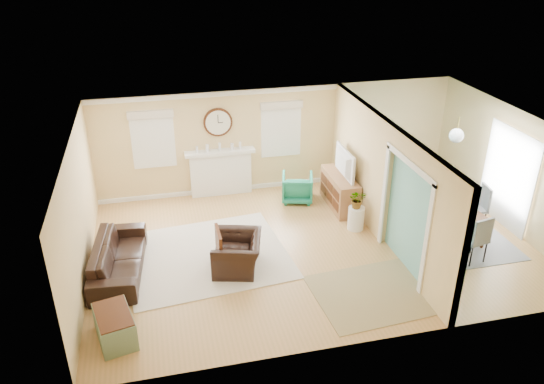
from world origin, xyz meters
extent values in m
plane|color=#B08348|center=(0.00, 0.00, 0.00)|extent=(9.00, 9.00, 0.00)
cube|color=tan|center=(0.00, 3.00, 1.30)|extent=(9.00, 0.02, 2.60)
cube|color=tan|center=(0.00, -3.00, 1.30)|extent=(9.00, 0.02, 2.60)
cube|color=tan|center=(-4.50, 0.00, 1.30)|extent=(0.02, 6.00, 2.60)
cube|color=tan|center=(4.50, 0.00, 1.30)|extent=(0.02, 6.00, 2.60)
cube|color=white|center=(0.00, 0.00, 2.60)|extent=(9.00, 6.00, 0.02)
cube|color=tan|center=(1.50, 1.40, 1.30)|extent=(0.12, 3.20, 2.60)
cube|color=tan|center=(1.50, -2.50, 1.30)|extent=(0.12, 1.00, 2.60)
cube|color=tan|center=(1.50, -1.10, 2.40)|extent=(0.12, 1.80, 0.40)
cube|color=white|center=(1.43, -0.20, 1.10)|extent=(0.04, 0.12, 2.20)
cube|color=white|center=(1.43, -2.00, 1.10)|extent=(0.04, 0.12, 2.20)
cube|color=white|center=(1.43, -1.10, 2.20)|extent=(0.04, 1.92, 0.12)
cube|color=#64B0A8|center=(1.57, 0.00, 1.30)|extent=(0.02, 6.00, 2.60)
cube|color=white|center=(-1.50, 2.88, 0.55)|extent=(1.50, 0.24, 1.10)
cube|color=white|center=(-1.50, 2.85, 1.13)|extent=(1.70, 0.30, 0.08)
cube|color=black|center=(-1.50, 2.98, 0.50)|extent=(0.85, 0.02, 0.75)
cube|color=gold|center=(-1.50, 2.87, 0.42)|extent=(0.85, 0.02, 0.62)
cylinder|color=#4B2611|center=(-1.50, 2.97, 1.85)|extent=(0.70, 0.06, 0.70)
cylinder|color=silver|center=(-1.50, 2.94, 1.85)|extent=(0.60, 0.01, 0.60)
cube|color=black|center=(-1.50, 2.93, 1.95)|extent=(0.02, 0.01, 0.20)
cube|color=black|center=(-1.44, 2.93, 1.85)|extent=(0.12, 0.01, 0.02)
cube|color=white|center=(-3.05, 2.98, 1.55)|extent=(0.90, 0.03, 1.30)
cube|color=white|center=(-3.05, 2.95, 1.55)|extent=(1.00, 0.04, 1.40)
cube|color=beige|center=(-3.05, 2.91, 2.18)|extent=(1.05, 0.10, 0.18)
cube|color=white|center=(0.05, 2.98, 1.55)|extent=(0.90, 0.03, 1.30)
cube|color=white|center=(0.05, 2.95, 1.55)|extent=(1.00, 0.04, 1.40)
cube|color=beige|center=(0.05, 2.91, 2.18)|extent=(1.05, 0.10, 0.18)
cube|color=white|center=(4.47, 0.00, 1.10)|extent=(0.03, 1.60, 2.10)
cube|color=white|center=(4.44, 0.00, 1.10)|extent=(0.03, 1.70, 2.20)
cylinder|color=gold|center=(3.00, 0.00, 2.45)|extent=(0.02, 0.02, 0.30)
sphere|color=white|center=(3.00, 0.00, 2.20)|extent=(0.30, 0.30, 0.30)
cube|color=beige|center=(-2.22, 0.10, 0.01)|extent=(3.44, 3.06, 0.02)
cube|color=#9C895D|center=(0.61, -1.85, 0.01)|extent=(2.27, 1.91, 0.01)
cube|color=slate|center=(2.96, -0.09, 0.01)|extent=(2.35, 2.94, 0.01)
imported|color=black|center=(-3.92, -0.07, 0.33)|extent=(1.09, 2.31, 0.65)
imported|color=black|center=(-1.67, -0.46, 0.34)|extent=(1.14, 1.24, 0.68)
imported|color=#0F7048|center=(0.25, 2.09, 0.34)|extent=(0.90, 0.91, 0.68)
cube|color=gray|center=(-3.94, -2.00, 0.25)|extent=(0.73, 0.99, 0.49)
cube|color=#4B2611|center=(-3.94, -2.00, 0.50)|extent=(0.69, 0.94, 0.02)
cube|color=#8E5F38|center=(1.14, 1.56, 0.40)|extent=(0.49, 1.47, 0.80)
cube|color=#4B2611|center=(0.89, 1.12, 0.55)|extent=(0.01, 0.39, 0.22)
cube|color=#4B2611|center=(0.89, 1.12, 0.28)|extent=(0.01, 0.39, 0.22)
cube|color=#4B2611|center=(0.89, 1.56, 0.55)|extent=(0.01, 0.39, 0.22)
cube|color=#4B2611|center=(0.89, 1.56, 0.28)|extent=(0.01, 0.39, 0.22)
cube|color=#4B2611|center=(0.89, 2.00, 0.55)|extent=(0.01, 0.39, 0.22)
cube|color=#4B2611|center=(0.89, 2.00, 0.28)|extent=(0.01, 0.39, 0.22)
imported|color=black|center=(1.12, 1.56, 1.13)|extent=(0.16, 1.14, 0.66)
cylinder|color=white|center=(1.14, 0.45, 0.26)|extent=(0.36, 0.36, 0.53)
imported|color=#337F33|center=(1.14, 0.45, 0.74)|extent=(0.42, 0.38, 0.42)
imported|color=#4B2611|center=(2.96, -0.09, 0.33)|extent=(1.18, 1.96, 0.67)
cube|color=slate|center=(2.97, 0.97, 0.44)|extent=(0.47, 0.47, 0.05)
cube|color=slate|center=(2.97, 0.97, 0.68)|extent=(0.41, 0.12, 0.48)
cylinder|color=black|center=(3.16, 1.11, 0.20)|extent=(0.03, 0.03, 0.41)
cylinder|color=black|center=(3.11, 0.78, 0.20)|extent=(0.03, 0.03, 0.41)
cylinder|color=black|center=(2.84, 1.16, 0.20)|extent=(0.03, 0.03, 0.41)
cylinder|color=black|center=(2.79, 0.84, 0.20)|extent=(0.03, 0.03, 0.41)
cube|color=slate|center=(2.93, -1.25, 0.48)|extent=(0.53, 0.53, 0.05)
cube|color=slate|center=(2.93, -1.25, 0.75)|extent=(0.45, 0.14, 0.54)
cylinder|color=black|center=(2.79, -1.47, 0.23)|extent=(0.03, 0.03, 0.45)
cylinder|color=black|center=(2.71, -1.11, 0.23)|extent=(0.03, 0.03, 0.45)
cylinder|color=black|center=(3.15, -1.39, 0.23)|extent=(0.03, 0.03, 0.45)
cylinder|color=black|center=(3.07, -1.03, 0.23)|extent=(0.03, 0.03, 0.45)
cube|color=white|center=(2.27, -0.15, 0.43)|extent=(0.47, 0.47, 0.05)
cube|color=white|center=(2.27, -0.15, 0.67)|extent=(0.13, 0.40, 0.48)
cylinder|color=black|center=(2.08, -0.02, 0.20)|extent=(0.03, 0.03, 0.40)
cylinder|color=black|center=(2.40, 0.05, 0.20)|extent=(0.03, 0.03, 0.40)
cylinder|color=black|center=(2.15, -0.34, 0.20)|extent=(0.03, 0.03, 0.40)
cylinder|color=black|center=(2.47, -0.27, 0.20)|extent=(0.03, 0.03, 0.40)
cube|color=slate|center=(3.68, -0.10, 0.48)|extent=(0.52, 0.52, 0.05)
cube|color=slate|center=(3.68, -0.10, 0.75)|extent=(0.12, 0.45, 0.53)
cylinder|color=black|center=(3.83, -0.31, 0.22)|extent=(0.03, 0.03, 0.45)
cylinder|color=black|center=(3.47, -0.25, 0.22)|extent=(0.03, 0.03, 0.45)
cylinder|color=black|center=(3.89, 0.05, 0.22)|extent=(0.03, 0.03, 0.45)
cylinder|color=black|center=(3.53, 0.11, 0.22)|extent=(0.03, 0.03, 0.45)
camera|label=1|loc=(-3.00, -9.06, 5.97)|focal=35.00mm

